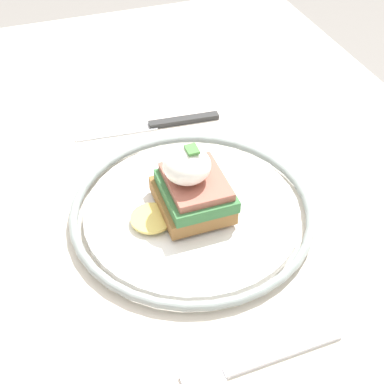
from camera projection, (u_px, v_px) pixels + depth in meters
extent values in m
cube|color=beige|center=(214.00, 209.00, 0.62)|extent=(1.06, 0.66, 0.03)
cylinder|color=beige|center=(245.00, 163.00, 1.26)|extent=(0.06, 0.06, 0.71)
cylinder|color=beige|center=(10.00, 217.00, 1.13)|extent=(0.06, 0.06, 0.71)
cylinder|color=white|center=(192.00, 212.00, 0.59)|extent=(0.24, 0.24, 0.01)
torus|color=gray|center=(192.00, 209.00, 0.58)|extent=(0.27, 0.27, 0.01)
cube|color=olive|center=(192.00, 200.00, 0.57)|extent=(0.08, 0.07, 0.02)
cube|color=#38703D|center=(196.00, 191.00, 0.56)|extent=(0.08, 0.07, 0.01)
cube|color=#9E5647|center=(196.00, 181.00, 0.56)|extent=(0.07, 0.06, 0.01)
ellipsoid|color=white|center=(187.00, 165.00, 0.54)|extent=(0.05, 0.05, 0.04)
cylinder|color=#EAD166|center=(152.00, 218.00, 0.56)|extent=(0.04, 0.04, 0.00)
cube|color=#47843D|center=(192.00, 149.00, 0.53)|extent=(0.02, 0.01, 0.00)
cube|color=silver|center=(283.00, 353.00, 0.46)|extent=(0.01, 0.11, 0.00)
cube|color=silver|center=(204.00, 381.00, 0.44)|extent=(0.02, 0.04, 0.00)
cube|color=#2D2D2D|center=(184.00, 120.00, 0.72)|extent=(0.02, 0.10, 0.01)
cube|color=silver|center=(116.00, 132.00, 0.70)|extent=(0.03, 0.11, 0.00)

